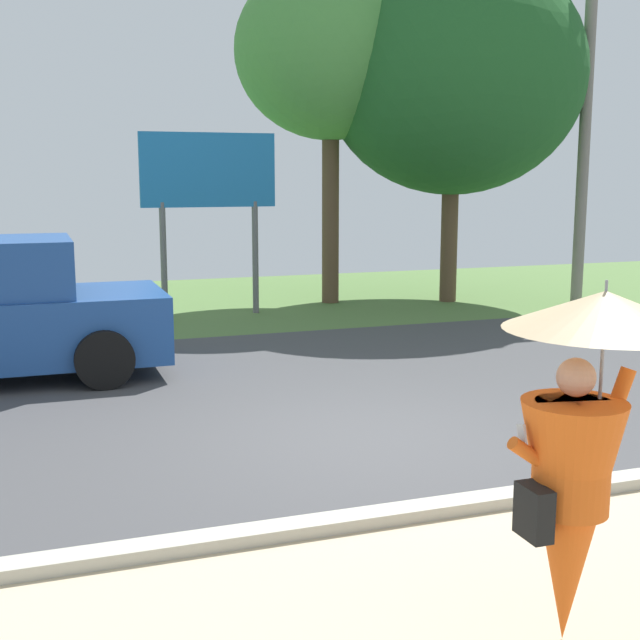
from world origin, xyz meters
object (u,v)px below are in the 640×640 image
at_px(tree_center_back, 331,52).
at_px(tree_right_mid, 453,75).
at_px(roadside_billboard, 209,183).
at_px(utility_pole, 586,105).
at_px(monk_pedestrian, 579,450).

distance_m(tree_center_back, tree_right_mid, 2.60).
height_order(roadside_billboard, tree_center_back, tree_center_back).
bearing_deg(roadside_billboard, tree_center_back, 16.40).
relative_size(utility_pole, tree_right_mid, 1.09).
bearing_deg(utility_pole, monk_pedestrian, -126.25).
distance_m(roadside_billboard, tree_right_mid, 5.69).
distance_m(monk_pedestrian, roadside_billboard, 12.22).
distance_m(roadside_billboard, tree_center_back, 3.92).
bearing_deg(monk_pedestrian, tree_center_back, 87.29).
xyz_separation_m(monk_pedestrian, utility_pole, (8.12, 11.07, 2.97)).
height_order(utility_pole, tree_right_mid, utility_pole).
relative_size(utility_pole, roadside_billboard, 2.25).
bearing_deg(tree_right_mid, tree_center_back, 164.75).
xyz_separation_m(monk_pedestrian, tree_center_back, (3.21, 12.95, 4.04)).
height_order(monk_pedestrian, tree_center_back, tree_center_back).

